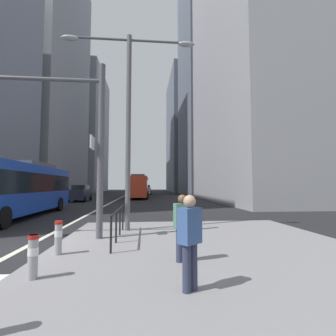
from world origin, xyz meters
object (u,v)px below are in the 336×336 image
(car_oncoming_mid, at_px, (80,193))
(pedestrian_waiting, at_px, (190,237))
(street_lamp_post, at_px, (129,103))
(bollard_right, at_px, (58,236))
(pedestrian_walking, at_px, (182,225))
(traffic_signal_gantry, at_px, (47,121))
(bollard_left, at_px, (33,254))
(car_receding_near, at_px, (146,190))
(city_bus_red_receding, at_px, (139,186))
(city_bus_blue_oncoming, at_px, (18,187))

(car_oncoming_mid, relative_size, pedestrian_waiting, 2.66)
(street_lamp_post, distance_m, pedestrian_waiting, 7.30)
(street_lamp_post, xyz_separation_m, bollard_right, (-1.53, -3.29, -4.66))
(car_oncoming_mid, relative_size, pedestrian_walking, 2.76)
(traffic_signal_gantry, distance_m, pedestrian_waiting, 6.68)
(bollard_left, bearing_deg, car_receding_near, 86.92)
(car_oncoming_mid, distance_m, car_receding_near, 21.33)
(city_bus_red_receding, xyz_separation_m, pedestrian_walking, (1.73, -31.15, -0.83))
(pedestrian_waiting, bearing_deg, traffic_signal_gantry, 133.22)
(city_bus_red_receding, bearing_deg, pedestrian_waiting, -87.17)
(car_receding_near, distance_m, bollard_left, 45.04)
(street_lamp_post, distance_m, pedestrian_walking, 6.18)
(car_receding_near, height_order, bollard_right, car_receding_near)
(traffic_signal_gantry, distance_m, bollard_right, 4.07)
(bollard_left, bearing_deg, car_oncoming_mid, 102.26)
(city_bus_red_receding, xyz_separation_m, car_oncoming_mid, (-6.74, -6.79, -0.85))
(car_oncoming_mid, height_order, bollard_right, car_oncoming_mid)
(traffic_signal_gantry, height_order, bollard_left, traffic_signal_gantry)
(car_receding_near, distance_m, traffic_signal_gantry, 41.71)
(pedestrian_waiting, bearing_deg, car_receding_near, 90.59)
(pedestrian_walking, bearing_deg, city_bus_blue_oncoming, 130.92)
(car_oncoming_mid, xyz_separation_m, street_lamp_post, (6.91, -20.19, 4.29))
(car_receding_near, relative_size, traffic_signal_gantry, 0.70)
(city_bus_blue_oncoming, xyz_separation_m, bollard_right, (5.25, -8.75, -1.21))
(city_bus_blue_oncoming, height_order, bollard_right, city_bus_blue_oncoming)
(city_bus_red_receding, relative_size, car_receding_near, 2.81)
(city_bus_red_receding, distance_m, traffic_signal_gantry, 28.60)
(city_bus_red_receding, relative_size, bollard_left, 14.10)
(car_oncoming_mid, relative_size, bollard_right, 5.02)
(street_lamp_post, relative_size, bollard_right, 9.35)
(city_bus_red_receding, xyz_separation_m, bollard_left, (-1.27, -31.94, -1.22))
(pedestrian_walking, bearing_deg, car_oncoming_mid, 109.18)
(city_bus_blue_oncoming, bearing_deg, street_lamp_post, -38.82)
(city_bus_red_receding, height_order, car_receding_near, city_bus_red_receding)
(traffic_signal_gantry, bearing_deg, bollard_right, -59.67)
(car_receding_near, height_order, pedestrian_waiting, car_receding_near)
(traffic_signal_gantry, bearing_deg, pedestrian_walking, -33.26)
(car_receding_near, xyz_separation_m, pedestrian_walking, (0.58, -44.18, 0.02))
(city_bus_blue_oncoming, xyz_separation_m, traffic_signal_gantry, (4.16, -6.89, 2.24))
(city_bus_red_receding, xyz_separation_m, traffic_signal_gantry, (-2.45, -28.40, 2.24))
(city_bus_blue_oncoming, distance_m, city_bus_red_receding, 22.51)
(bollard_right, xyz_separation_m, pedestrian_walking, (3.10, -0.88, 0.38))
(bollard_left, bearing_deg, city_bus_red_receding, 87.72)
(car_oncoming_mid, bearing_deg, street_lamp_post, -71.11)
(traffic_signal_gantry, bearing_deg, car_oncoming_mid, 101.21)
(city_bus_blue_oncoming, bearing_deg, car_receding_near, 77.33)
(city_bus_blue_oncoming, bearing_deg, bollard_left, -62.85)
(bollard_right, distance_m, pedestrian_waiting, 3.90)
(car_receding_near, xyz_separation_m, traffic_signal_gantry, (-3.60, -41.44, 3.09))
(car_receding_near, bearing_deg, bollard_right, -93.32)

